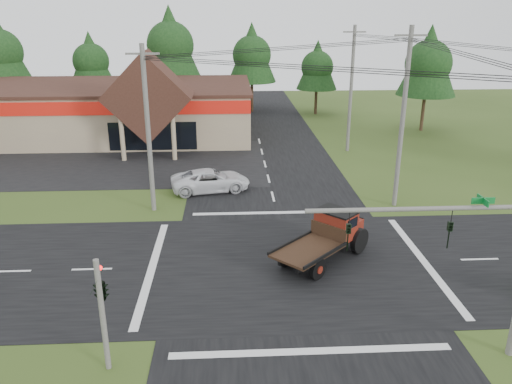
{
  "coord_description": "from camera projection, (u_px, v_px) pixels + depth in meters",
  "views": [
    {
      "loc": [
        -2.94,
        -22.67,
        12.19
      ],
      "look_at": [
        -1.46,
        4.97,
        2.2
      ],
      "focal_mm": 35.0,
      "sensor_mm": 36.0,
      "label": 1
    }
  ],
  "objects": [
    {
      "name": "traffic_signal_mast",
      "position": [
        484.0,
        250.0,
        17.32
      ],
      "size": [
        8.12,
        0.24,
        7.0
      ],
      "color": "#595651",
      "rests_on": "ground"
    },
    {
      "name": "utility_pole_n",
      "position": [
        351.0,
        89.0,
        44.7
      ],
      "size": [
        2.0,
        0.3,
        11.2
      ],
      "color": "#595651",
      "rests_on": "ground"
    },
    {
      "name": "tree_row_b",
      "position": [
        91.0,
        59.0,
        61.74
      ],
      "size": [
        5.6,
        5.6,
        10.1
      ],
      "color": "#332316",
      "rests_on": "ground"
    },
    {
      "name": "utility_pole_nw",
      "position": [
        148.0,
        129.0,
        30.86
      ],
      "size": [
        2.0,
        0.3,
        10.5
      ],
      "color": "#595651",
      "rests_on": "ground"
    },
    {
      "name": "antique_flatbed_truck",
      "position": [
        322.0,
        239.0,
        25.59
      ],
      "size": [
        5.85,
        5.82,
        2.5
      ],
      "primitive_type": null,
      "rotation": [
        0.0,
        0.0,
        -0.79
      ],
      "color": "#62180E",
      "rests_on": "ground"
    },
    {
      "name": "tree_row_c",
      "position": [
        170.0,
        43.0,
        60.62
      ],
      "size": [
        7.28,
        7.28,
        13.13
      ],
      "color": "#332316",
      "rests_on": "ground"
    },
    {
      "name": "tree_side_ne",
      "position": [
        429.0,
        61.0,
        52.16
      ],
      "size": [
        6.16,
        6.16,
        11.11
      ],
      "color": "#332316",
      "rests_on": "ground"
    },
    {
      "name": "traffic_signal_corner",
      "position": [
        100.0,
        280.0,
        17.13
      ],
      "size": [
        0.53,
        2.48,
        4.4
      ],
      "color": "#595651",
      "rests_on": "ground"
    },
    {
      "name": "white_pickup",
      "position": [
        211.0,
        180.0,
        35.94
      ],
      "size": [
        6.01,
        3.6,
        1.56
      ],
      "primitive_type": "imported",
      "rotation": [
        0.0,
        0.0,
        1.76
      ],
      "color": "silver",
      "rests_on": "ground"
    },
    {
      "name": "cvs_building",
      "position": [
        106.0,
        109.0,
        51.62
      ],
      "size": [
        30.4,
        18.2,
        9.19
      ],
      "color": "tan",
      "rests_on": "ground"
    },
    {
      "name": "utility_pole_ne",
      "position": [
        403.0,
        118.0,
        31.5
      ],
      "size": [
        2.0,
        0.3,
        11.5
      ],
      "color": "#595651",
      "rests_on": "ground"
    },
    {
      "name": "tree_row_e",
      "position": [
        317.0,
        65.0,
        61.5
      ],
      "size": [
        5.04,
        5.04,
        9.09
      ],
      "color": "#332316",
      "rests_on": "ground"
    },
    {
      "name": "road_ew",
      "position": [
        290.0,
        264.0,
        25.57
      ],
      "size": [
        120.0,
        12.0,
        0.02
      ],
      "primitive_type": "cube",
      "color": "black",
      "rests_on": "ground"
    },
    {
      "name": "ground",
      "position": [
        290.0,
        265.0,
        25.58
      ],
      "size": [
        120.0,
        120.0,
        0.0
      ],
      "primitive_type": "plane",
      "color": "#34491A",
      "rests_on": "ground"
    },
    {
      "name": "tree_row_d",
      "position": [
        252.0,
        53.0,
        62.52
      ],
      "size": [
        6.16,
        6.16,
        11.11
      ],
      "color": "#332316",
      "rests_on": "ground"
    },
    {
      "name": "parking_apron",
      "position": [
        101.0,
        163.0,
        42.71
      ],
      "size": [
        28.0,
        14.0,
        0.02
      ],
      "primitive_type": "cube",
      "color": "black",
      "rests_on": "ground"
    },
    {
      "name": "road_ns",
      "position": [
        290.0,
        264.0,
        25.57
      ],
      "size": [
        12.0,
        120.0,
        0.02
      ],
      "primitive_type": "cube",
      "color": "black",
      "rests_on": "ground"
    }
  ]
}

